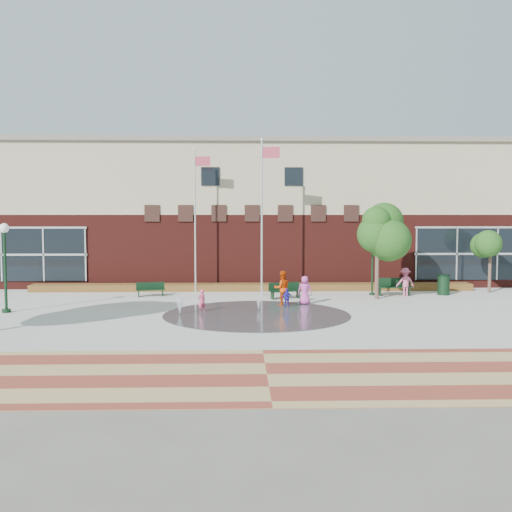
{
  "coord_description": "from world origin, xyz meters",
  "views": [
    {
      "loc": [
        -0.77,
        -23.62,
        4.53
      ],
      "look_at": [
        0.0,
        4.0,
        2.6
      ],
      "focal_mm": 42.0,
      "sensor_mm": 36.0,
      "label": 1
    }
  ],
  "objects_px": {
    "flagpole_right": "(263,208)",
    "flagpole_left": "(196,213)",
    "bench_left": "(151,292)",
    "child_splash": "(202,301)",
    "trash_can": "(444,285)"
  },
  "relations": [
    {
      "from": "flagpole_right",
      "to": "flagpole_left",
      "type": "bearing_deg",
      "value": 165.83
    },
    {
      "from": "bench_left",
      "to": "child_splash",
      "type": "relative_size",
      "value": 1.51
    },
    {
      "from": "bench_left",
      "to": "trash_can",
      "type": "height_order",
      "value": "trash_can"
    },
    {
      "from": "flagpole_left",
      "to": "bench_left",
      "type": "bearing_deg",
      "value": -138.15
    },
    {
      "from": "flagpole_right",
      "to": "trash_can",
      "type": "xyz_separation_m",
      "value": [
        10.15,
        0.05,
        -4.27
      ]
    },
    {
      "from": "bench_left",
      "to": "trash_can",
      "type": "distance_m",
      "value": 16.34
    },
    {
      "from": "flagpole_left",
      "to": "trash_can",
      "type": "bearing_deg",
      "value": -1.31
    },
    {
      "from": "flagpole_left",
      "to": "flagpole_right",
      "type": "xyz_separation_m",
      "value": [
        3.79,
        -1.68,
        0.24
      ]
    },
    {
      "from": "flagpole_right",
      "to": "bench_left",
      "type": "xyz_separation_m",
      "value": [
        -6.18,
        -0.09,
        -4.6
      ]
    },
    {
      "from": "flagpole_left",
      "to": "bench_left",
      "type": "relative_size",
      "value": 5.15
    },
    {
      "from": "flagpole_left",
      "to": "child_splash",
      "type": "bearing_deg",
      "value": -78.6
    },
    {
      "from": "bench_left",
      "to": "child_splash",
      "type": "xyz_separation_m",
      "value": [
        3.15,
        -5.35,
        0.28
      ]
    },
    {
      "from": "flagpole_left",
      "to": "flagpole_right",
      "type": "bearing_deg",
      "value": -18.53
    },
    {
      "from": "bench_left",
      "to": "trash_can",
      "type": "bearing_deg",
      "value": -11.89
    },
    {
      "from": "bench_left",
      "to": "flagpole_right",
      "type": "bearing_deg",
      "value": -11.54
    }
  ]
}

